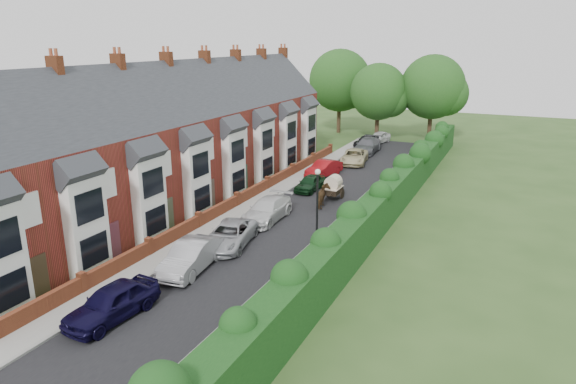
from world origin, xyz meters
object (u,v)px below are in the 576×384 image
object	(u,v)px
car_silver_b	(229,235)
horse	(323,197)
car_silver_a	(191,257)
car_navy	(112,302)
car_red	(324,168)
horse_cart	(333,186)
lamppost	(317,201)
car_green	(310,183)
car_white	(267,210)
car_black	(366,141)
car_beige	(354,157)
car_grey	(367,146)

from	to	relation	value
car_silver_b	horse	bearing A→B (deg)	63.95
car_silver_b	car_silver_a	bearing A→B (deg)	-102.89
car_navy	car_red	bearing A→B (deg)	95.79
car_navy	car_red	world-z (taller)	car_navy
car_navy	horse_cart	distance (m)	21.01
lamppost	car_red	bearing A→B (deg)	109.62
car_green	horse_cart	world-z (taller)	horse_cart
car_silver_a	car_silver_b	world-z (taller)	car_silver_a
car_silver_a	car_red	bearing A→B (deg)	84.77
car_white	car_red	xyz separation A→B (m)	(-0.71, 12.75, -0.03)
car_green	horse_cart	xyz separation A→B (m)	(2.57, -1.51, 0.47)
car_silver_b	car_white	world-z (taller)	car_white
car_black	horse	xyz separation A→B (m)	(3.56, -23.23, 0.17)
car_navy	car_silver_b	size ratio (longest dim) A/B	0.93
car_silver_b	horse_cart	bearing A→B (deg)	66.66
lamppost	car_white	world-z (taller)	lamppost
car_white	car_silver_b	bearing A→B (deg)	-90.68
car_navy	car_beige	distance (m)	33.00
car_silver_a	car_black	size ratio (longest dim) A/B	1.23
car_grey	car_silver_b	bearing A→B (deg)	-91.48
car_beige	car_black	bearing A→B (deg)	89.08
lamppost	car_navy	bearing A→B (deg)	-119.18
car_white	car_green	size ratio (longest dim) A/B	1.36
car_navy	car_black	bearing A→B (deg)	95.98
car_silver_a	car_red	xyz separation A→B (m)	(-0.64, 21.61, -0.09)
car_silver_a	car_green	bearing A→B (deg)	83.03
car_green	car_beige	world-z (taller)	car_beige
car_beige	car_red	bearing A→B (deg)	-109.84
car_navy	car_grey	xyz separation A→B (m)	(0.39, 38.51, 0.01)
car_navy	car_silver_b	bearing A→B (deg)	92.65
car_white	horse_cart	xyz separation A→B (m)	(2.51, 6.36, 0.37)
car_silver_a	car_grey	world-z (taller)	car_silver_a
car_green	car_white	bearing A→B (deg)	-87.68
car_navy	horse	size ratio (longest dim) A/B	2.33
car_silver_b	car_beige	size ratio (longest dim) A/B	0.99
car_grey	car_red	bearing A→B (deg)	-95.33
lamppost	car_navy	xyz separation A→B (m)	(-5.69, -10.20, -2.51)
car_navy	horse	xyz separation A→B (m)	(2.85, 18.67, 0.05)
lamppost	horse_cart	world-z (taller)	lamppost
car_navy	car_green	size ratio (longest dim) A/B	1.23
car_navy	car_red	distance (m)	27.21
car_white	car_red	bearing A→B (deg)	92.00
car_red	horse_cart	distance (m)	7.17
horse_cart	car_red	bearing A→B (deg)	116.72
lamppost	horse	distance (m)	9.26
car_navy	car_beige	xyz separation A→B (m)	(0.67, 32.99, -0.09)
car_navy	horse	distance (m)	18.89
horse_cart	lamppost	bearing A→B (deg)	-75.00
car_white	car_silver_a	bearing A→B (deg)	-91.65
car_silver_b	horse	world-z (taller)	horse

